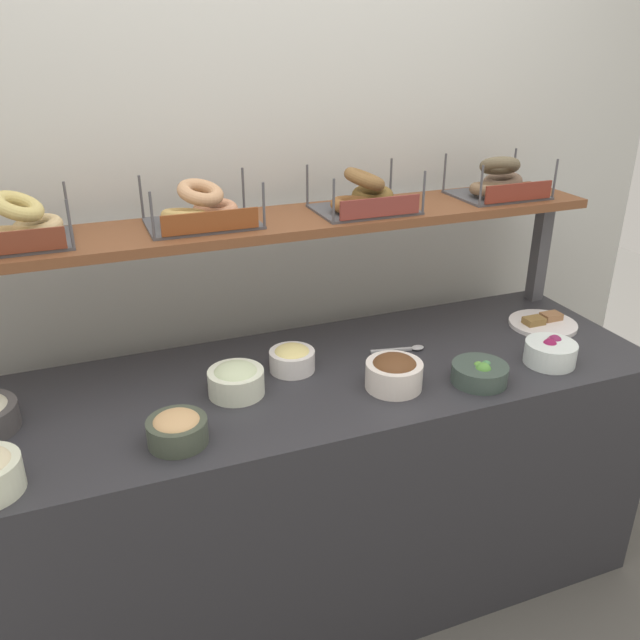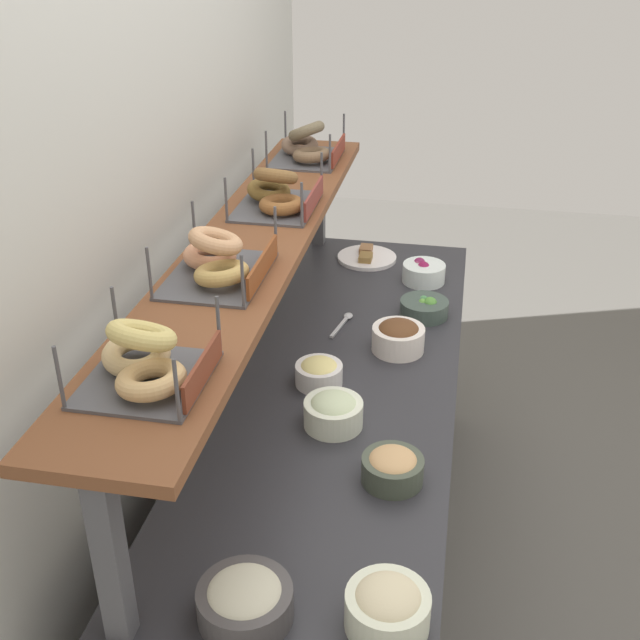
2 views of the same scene
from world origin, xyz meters
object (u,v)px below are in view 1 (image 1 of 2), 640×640
object	(u,v)px
serving_plate_white	(543,323)
bagel_basket_cinnamon_raisin	(364,197)
bowl_scallion_spread	(236,379)
serving_spoon_near_plate	(406,349)
bowl_beet_salad	(550,352)
bowl_egg_salad	(292,358)
bagel_basket_poppy	(498,183)
bagel_basket_plain	(21,227)
bowl_veggie_mix	(480,373)
bowl_hummus	(177,429)
bagel_basket_sesame	(201,210)
bowl_chocolate_spread	(394,372)

from	to	relation	value
serving_plate_white	bagel_basket_cinnamon_raisin	size ratio (longest dim) A/B	0.75
bowl_scallion_spread	serving_spoon_near_plate	size ratio (longest dim) A/B	0.91
bowl_beet_salad	bowl_egg_salad	bearing A→B (deg)	161.93
bagel_basket_cinnamon_raisin	bagel_basket_poppy	bearing A→B (deg)	1.36
bagel_basket_cinnamon_raisin	bagel_basket_plain	bearing A→B (deg)	178.95
bowl_beet_salad	bagel_basket_poppy	size ratio (longest dim) A/B	0.52
bowl_veggie_mix	serving_spoon_near_plate	bearing A→B (deg)	111.74
bowl_hummus	serving_spoon_near_plate	distance (m)	0.84
bowl_egg_salad	bagel_basket_sesame	distance (m)	0.53
bowl_scallion_spread	bowl_egg_salad	world-z (taller)	bowl_scallion_spread
serving_plate_white	bagel_basket_sesame	world-z (taller)	bagel_basket_sesame
bagel_basket_poppy	serving_spoon_near_plate	bearing A→B (deg)	-154.28
bowl_veggie_mix	bowl_scallion_spread	bearing A→B (deg)	164.07
serving_spoon_near_plate	bagel_basket_sesame	distance (m)	0.80
bagel_basket_sesame	bagel_basket_poppy	size ratio (longest dim) A/B	1.08
bowl_scallion_spread	bagel_basket_poppy	distance (m)	1.17
bowl_scallion_spread	bagel_basket_cinnamon_raisin	size ratio (longest dim) A/B	0.51
bowl_veggie_mix	serving_spoon_near_plate	xyz separation A→B (m)	(-0.11, 0.27, -0.02)
bowl_beet_salad	bagel_basket_sesame	xyz separation A→B (m)	(-0.99, 0.48, 0.44)
bowl_scallion_spread	bowl_veggie_mix	xyz separation A→B (m)	(0.70, -0.20, -0.02)
bagel_basket_sesame	bowl_chocolate_spread	bearing A→B (deg)	-43.93
serving_spoon_near_plate	bagel_basket_cinnamon_raisin	size ratio (longest dim) A/B	0.56
bowl_hummus	bagel_basket_plain	xyz separation A→B (m)	(-0.31, 0.48, 0.44)
bowl_egg_salad	bagel_basket_plain	world-z (taller)	bagel_basket_plain
bowl_chocolate_spread	serving_plate_white	distance (m)	0.73
bowl_veggie_mix	bowl_beet_salad	bearing A→B (deg)	5.01
bowl_beet_salad	bowl_veggie_mix	distance (m)	0.28
bagel_basket_plain	bagel_basket_sesame	xyz separation A→B (m)	(0.50, 0.01, -0.00)
bowl_beet_salad	bagel_basket_poppy	distance (m)	0.64
bagel_basket_plain	bagel_basket_cinnamon_raisin	distance (m)	1.03
serving_spoon_near_plate	bagel_basket_cinnamon_raisin	xyz separation A→B (m)	(-0.07, 0.21, 0.47)
bowl_egg_salad	bagel_basket_cinnamon_raisin	size ratio (longest dim) A/B	0.45
bowl_veggie_mix	serving_spoon_near_plate	size ratio (longest dim) A/B	0.94
bowl_beet_salad	bagel_basket_poppy	bearing A→B (deg)	81.27
bagel_basket_plain	serving_plate_white	bearing A→B (deg)	-7.87
bowl_chocolate_spread	bowl_beet_salad	world-z (taller)	bowl_chocolate_spread
bowl_chocolate_spread	bowl_scallion_spread	xyz separation A→B (m)	(-0.44, 0.13, -0.00)
bagel_basket_plain	bagel_basket_poppy	size ratio (longest dim) A/B	0.89
bagel_basket_plain	bowl_chocolate_spread	bearing A→B (deg)	-24.05
bowl_chocolate_spread	bagel_basket_sesame	xyz separation A→B (m)	(-0.45, 0.43, 0.43)
bowl_chocolate_spread	bagel_basket_sesame	bearing A→B (deg)	136.07
bowl_scallion_spread	bagel_basket_cinnamon_raisin	world-z (taller)	bagel_basket_cinnamon_raisin
bowl_egg_salad	bagel_basket_poppy	bearing A→B (deg)	13.70
bagel_basket_sesame	bagel_basket_cinnamon_raisin	distance (m)	0.53
bowl_scallion_spread	bowl_veggie_mix	distance (m)	0.73
bagel_basket_cinnamon_raisin	bowl_beet_salad	bearing A→B (deg)	-44.53
bagel_basket_cinnamon_raisin	bowl_chocolate_spread	bearing A→B (deg)	-100.78
bagel_basket_poppy	bowl_hummus	bearing A→B (deg)	-159.37
bowl_hummus	bowl_egg_salad	xyz separation A→B (m)	(0.40, 0.26, -0.00)
bowl_hummus	bowl_chocolate_spread	xyz separation A→B (m)	(0.65, 0.05, 0.01)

